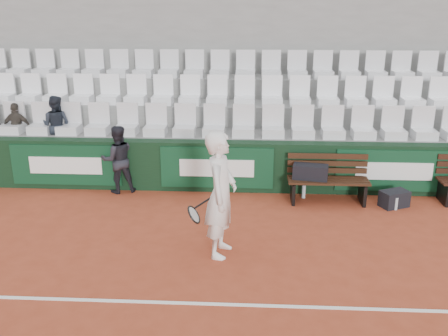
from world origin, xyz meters
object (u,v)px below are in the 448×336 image
(bench_left, at_px, (327,191))
(water_bottle_near, at_px, (304,191))
(tennis_player, at_px, (221,195))
(spectator_b, at_px, (15,107))
(ball_kid, at_px, (118,159))
(spectator_c, at_px, (54,104))
(sports_bag_left, at_px, (310,172))
(water_bottle_far, at_px, (396,204))
(sports_bag_ground, at_px, (394,199))

(bench_left, height_order, water_bottle_near, bench_left)
(tennis_player, bearing_deg, spectator_b, 144.68)
(tennis_player, distance_m, ball_kid, 3.27)
(bench_left, bearing_deg, spectator_c, 169.29)
(water_bottle_near, xyz_separation_m, tennis_player, (-1.46, -2.30, 0.81))
(bench_left, relative_size, sports_bag_left, 2.34)
(water_bottle_near, height_order, spectator_c, spectator_c)
(spectator_c, bearing_deg, spectator_b, 5.96)
(water_bottle_far, distance_m, tennis_player, 3.66)
(bench_left, distance_m, water_bottle_far, 1.24)
(sports_bag_left, bearing_deg, spectator_b, 170.33)
(water_bottle_far, relative_size, tennis_player, 0.12)
(water_bottle_far, bearing_deg, tennis_player, -149.57)
(spectator_c, bearing_deg, ball_kid, 159.47)
(sports_bag_ground, bearing_deg, water_bottle_far, -92.41)
(sports_bag_ground, height_order, water_bottle_near, sports_bag_ground)
(sports_bag_left, xyz_separation_m, tennis_player, (-1.54, -2.13, 0.36))
(sports_bag_left, xyz_separation_m, water_bottle_far, (1.53, -0.32, -0.47))
(sports_bag_left, xyz_separation_m, sports_bag_ground, (1.54, -0.17, -0.43))
(sports_bag_ground, distance_m, spectator_b, 7.75)
(bench_left, bearing_deg, water_bottle_far, -14.35)
(tennis_player, bearing_deg, water_bottle_far, 30.43)
(spectator_b, bearing_deg, water_bottle_far, 168.52)
(sports_bag_left, height_order, tennis_player, tennis_player)
(bench_left, bearing_deg, tennis_player, -131.66)
(water_bottle_near, xyz_separation_m, water_bottle_far, (1.62, -0.49, -0.01))
(bench_left, xyz_separation_m, spectator_b, (-6.33, 1.04, 1.31))
(sports_bag_left, xyz_separation_m, water_bottle_near, (-0.09, 0.17, -0.46))
(spectator_b, bearing_deg, spectator_c, 178.65)
(sports_bag_ground, height_order, ball_kid, ball_kid)
(sports_bag_left, relative_size, spectator_b, 0.60)
(sports_bag_left, xyz_separation_m, spectator_b, (-5.99, 1.02, 0.95))
(sports_bag_left, bearing_deg, spectator_c, 168.79)
(ball_kid, height_order, spectator_b, spectator_b)
(water_bottle_far, xyz_separation_m, ball_kid, (-5.24, 0.62, 0.55))
(water_bottle_far, bearing_deg, ball_kid, 173.21)
(bench_left, height_order, sports_bag_ground, bench_left)
(water_bottle_near, bearing_deg, ball_kid, 177.88)
(bench_left, height_order, tennis_player, tennis_player)
(spectator_b, bearing_deg, water_bottle_near, 170.41)
(ball_kid, bearing_deg, spectator_b, -38.34)
(water_bottle_far, xyz_separation_m, tennis_player, (-3.08, -1.81, 0.83))
(tennis_player, xyz_separation_m, ball_kid, (-2.16, 2.43, -0.27))
(sports_bag_left, bearing_deg, water_bottle_near, 117.21)
(bench_left, xyz_separation_m, spectator_c, (-5.49, 1.04, 1.39))
(water_bottle_near, relative_size, water_bottle_far, 1.11)
(spectator_c, bearing_deg, water_bottle_far, 174.59)
(water_bottle_near, distance_m, spectator_c, 5.35)
(ball_kid, relative_size, spectator_b, 1.26)
(water_bottle_far, distance_m, spectator_c, 6.98)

